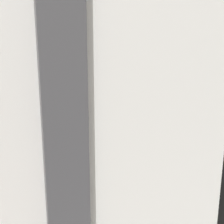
# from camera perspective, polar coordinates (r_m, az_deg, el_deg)

# --- Properties ---
(ground_plane) EXTENTS (80.00, 80.00, 0.00)m
(ground_plane) POSITION_cam_1_polar(r_m,az_deg,el_deg) (5.86, -20.72, -13.46)
(ground_plane) COLOR #2D2D30
(lane_marking_centre) EXTENTS (28.00, 0.16, 0.01)m
(lane_marking_centre) POSITION_cam_1_polar(r_m,az_deg,el_deg) (6.54, 6.96, -10.06)
(lane_marking_centre) COLOR #E0D14C
(white_van) EXTENTS (5.26, 2.39, 2.20)m
(white_van) POSITION_cam_1_polar(r_m,az_deg,el_deg) (8.00, 16.66, 2.84)
(white_van) COLOR silver
(white_van) RESTS_ON ground_plane
(tree_left_verge) EXTENTS (2.48, 2.48, 5.36)m
(tree_left_verge) POSITION_cam_1_polar(r_m,az_deg,el_deg) (16.29, 23.61, 16.78)
(tree_left_verge) COLOR #513823
(tree_left_verge) RESTS_ON ground_plane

